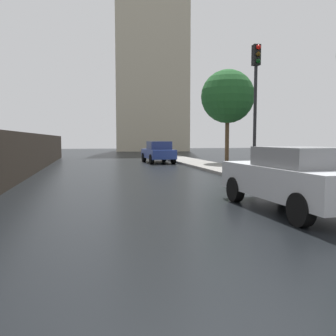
{
  "coord_description": "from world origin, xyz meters",
  "views": [
    {
      "loc": [
        -1.63,
        -2.52,
        1.6
      ],
      "look_at": [
        0.46,
        7.03,
        0.8
      ],
      "focal_mm": 37.64,
      "sensor_mm": 36.0,
      "label": 1
    }
  ],
  "objects_px": {
    "car_blue_near_kerb": "(158,152)",
    "street_tree_near": "(228,97)",
    "car_silver_mid_road": "(295,178)",
    "traffic_light": "(256,88)"
  },
  "relations": [
    {
      "from": "car_silver_mid_road",
      "to": "street_tree_near",
      "type": "height_order",
      "value": "street_tree_near"
    },
    {
      "from": "street_tree_near",
      "to": "traffic_light",
      "type": "bearing_deg",
      "value": -105.4
    },
    {
      "from": "street_tree_near",
      "to": "car_silver_mid_road",
      "type": "bearing_deg",
      "value": -105.91
    },
    {
      "from": "car_blue_near_kerb",
      "to": "street_tree_near",
      "type": "bearing_deg",
      "value": -36.92
    },
    {
      "from": "car_blue_near_kerb",
      "to": "street_tree_near",
      "type": "height_order",
      "value": "street_tree_near"
    },
    {
      "from": "car_silver_mid_road",
      "to": "street_tree_near",
      "type": "bearing_deg",
      "value": 71.45
    },
    {
      "from": "car_blue_near_kerb",
      "to": "street_tree_near",
      "type": "xyz_separation_m",
      "value": [
        3.93,
        -2.66,
        3.54
      ]
    },
    {
      "from": "car_blue_near_kerb",
      "to": "car_silver_mid_road",
      "type": "distance_m",
      "value": 16.66
    },
    {
      "from": "car_blue_near_kerb",
      "to": "traffic_light",
      "type": "distance_m",
      "value": 11.89
    },
    {
      "from": "traffic_light",
      "to": "street_tree_near",
      "type": "xyz_separation_m",
      "value": [
        2.43,
        8.81,
        0.76
      ]
    }
  ]
}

